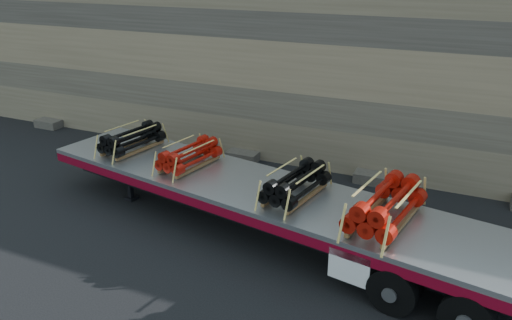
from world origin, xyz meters
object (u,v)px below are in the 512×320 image
Objects in this scene: bundle_rear at (386,206)px; trailer at (260,210)px; bundle_front at (132,140)px; bundle_midrear at (296,184)px; bundle_midfront at (189,156)px.

trailer is at bearing 180.00° from bundle_rear.
trailer is 5.16m from bundle_front.
bundle_midrear is 2.46m from bundle_rear.
bundle_front is at bearing -180.00° from trailer.
trailer is 6.90× the size of bundle_midrear.
bundle_rear is (3.52, -0.63, 1.16)m from trailer.
bundle_midrear reaches higher than bundle_midfront.
bundle_front is (-4.97, 0.88, 1.08)m from trailer.
bundle_midfront is at bearing 180.00° from bundle_midrear.
bundle_rear reaches higher than bundle_midfront.
bundle_midfront is at bearing 0.00° from bundle_front.
bundle_front is 8.62m from bundle_rear.
bundle_midfront is 6.15m from bundle_rear.
bundle_front is at bearing -180.00° from bundle_midfront.
bundle_rear is (2.42, -0.43, 0.07)m from bundle_midrear.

